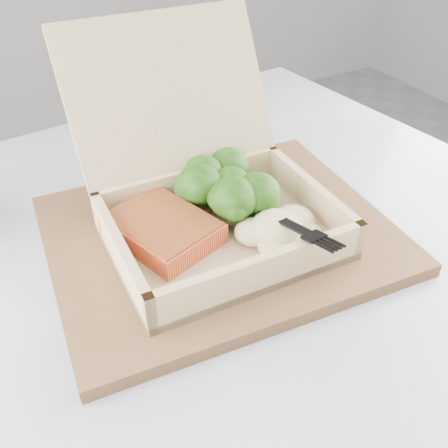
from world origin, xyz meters
TOP-DOWN VIEW (x-y plane):
  - cafe_table at (-0.06, 0.11)m, footprint 0.95×0.95m
  - serving_tray at (-0.05, 0.15)m, footprint 0.41×0.34m
  - takeout_container at (-0.06, 0.18)m, footprint 0.25×0.29m
  - salmon_fillet at (-0.12, 0.15)m, footprint 0.12×0.14m
  - broccoli_pile at (-0.03, 0.17)m, footprint 0.13×0.13m
  - mashed_potatoes at (-0.02, 0.09)m, footprint 0.09×0.08m
  - plastic_fork at (-0.02, 0.12)m, footprint 0.03×0.15m
  - receipt at (-0.08, 0.34)m, footprint 0.11×0.16m

SIDE VIEW (x-z plane):
  - cafe_table at x=-0.06m, z-range 0.18..0.93m
  - receipt at x=-0.08m, z-range 0.75..0.75m
  - serving_tray at x=-0.05m, z-range 0.75..0.77m
  - salmon_fillet at x=-0.12m, z-range 0.78..0.80m
  - mashed_potatoes at x=-0.02m, z-range 0.78..0.81m
  - broccoli_pile at x=-0.03m, z-range 0.78..0.82m
  - plastic_fork at x=-0.02m, z-range 0.79..0.82m
  - takeout_container at x=-0.06m, z-range 0.72..0.92m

